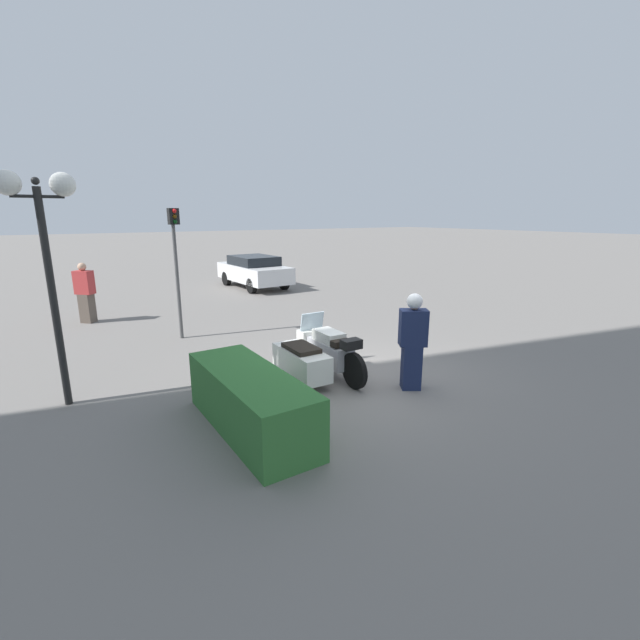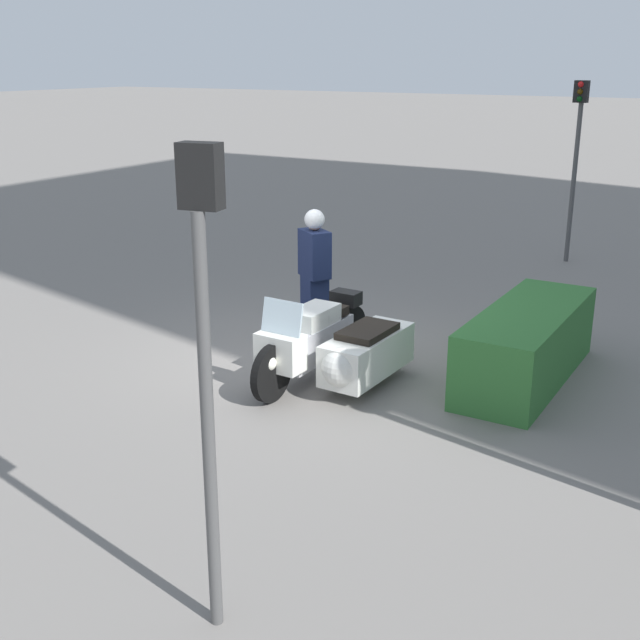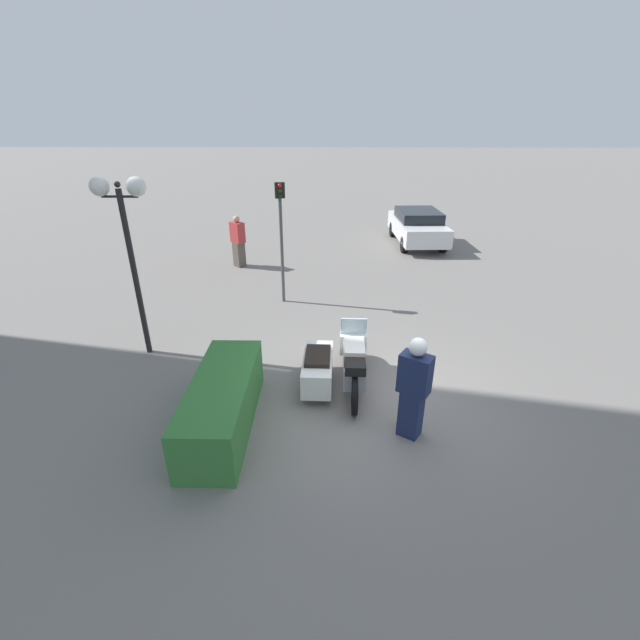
# 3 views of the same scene
# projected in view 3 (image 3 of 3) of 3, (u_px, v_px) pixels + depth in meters

# --- Properties ---
(ground_plane) EXTENTS (160.00, 160.00, 0.00)m
(ground_plane) POSITION_uv_depth(u_px,v_px,m) (374.00, 405.00, 8.00)
(ground_plane) COLOR slate
(police_motorcycle) EXTENTS (2.50, 1.32, 1.17)m
(police_motorcycle) POSITION_uv_depth(u_px,v_px,m) (335.00, 362.00, 8.48)
(police_motorcycle) COLOR black
(police_motorcycle) RESTS_ON ground
(officer_rider) EXTENTS (0.52, 0.58, 1.83)m
(officer_rider) POSITION_uv_depth(u_px,v_px,m) (414.00, 386.00, 6.87)
(officer_rider) COLOR #192347
(officer_rider) RESTS_ON ground
(hedge_bush_curbside) EXTENTS (2.87, 0.96, 0.91)m
(hedge_bush_curbside) POSITION_uv_depth(u_px,v_px,m) (223.00, 403.00, 7.30)
(hedge_bush_curbside) COLOR #337033
(hedge_bush_curbside) RESTS_ON ground
(twin_lamp_post) EXTENTS (0.38, 1.10, 3.86)m
(twin_lamp_post) POSITION_uv_depth(u_px,v_px,m) (124.00, 217.00, 8.53)
(twin_lamp_post) COLOR black
(twin_lamp_post) RESTS_ON ground
(traffic_light_near) EXTENTS (0.22, 0.28, 3.36)m
(traffic_light_near) POSITION_uv_depth(u_px,v_px,m) (281.00, 226.00, 11.60)
(traffic_light_near) COLOR #4C4C4C
(traffic_light_near) RESTS_ON ground
(parked_car_background) EXTENTS (4.24, 1.95, 1.42)m
(parked_car_background) POSITION_uv_depth(u_px,v_px,m) (417.00, 226.00, 18.01)
(parked_car_background) COLOR silver
(parked_car_background) RESTS_ON ground
(pedestrian_bystander) EXTENTS (0.58, 0.59, 1.82)m
(pedestrian_bystander) POSITION_uv_depth(u_px,v_px,m) (238.00, 241.00, 15.18)
(pedestrian_bystander) COLOR brown
(pedestrian_bystander) RESTS_ON ground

